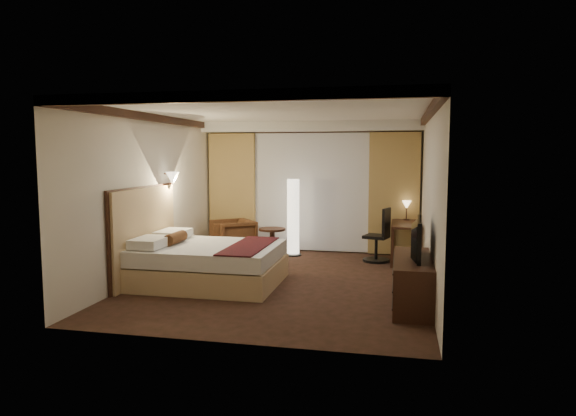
% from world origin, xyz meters
% --- Properties ---
extents(floor, '(4.50, 5.50, 0.01)m').
position_xyz_m(floor, '(0.00, 0.00, 0.00)').
color(floor, black).
rests_on(floor, ground).
extents(ceiling, '(4.50, 5.50, 0.01)m').
position_xyz_m(ceiling, '(0.00, 0.00, 2.70)').
color(ceiling, white).
rests_on(ceiling, back_wall).
extents(back_wall, '(4.50, 0.02, 2.70)m').
position_xyz_m(back_wall, '(0.00, 2.75, 1.35)').
color(back_wall, beige).
rests_on(back_wall, floor).
extents(left_wall, '(0.02, 5.50, 2.70)m').
position_xyz_m(left_wall, '(-2.25, 0.00, 1.35)').
color(left_wall, beige).
rests_on(left_wall, floor).
extents(right_wall, '(0.02, 5.50, 2.70)m').
position_xyz_m(right_wall, '(2.25, 0.00, 1.35)').
color(right_wall, beige).
rests_on(right_wall, floor).
extents(crown_molding, '(4.50, 5.50, 0.12)m').
position_xyz_m(crown_molding, '(0.00, 0.00, 2.64)').
color(crown_molding, black).
rests_on(crown_molding, ceiling).
extents(soffit, '(4.50, 0.50, 0.20)m').
position_xyz_m(soffit, '(0.00, 2.50, 2.60)').
color(soffit, white).
rests_on(soffit, ceiling).
extents(curtain_sheer, '(2.48, 0.04, 2.45)m').
position_xyz_m(curtain_sheer, '(0.00, 2.67, 1.25)').
color(curtain_sheer, silver).
rests_on(curtain_sheer, back_wall).
extents(curtain_left_drape, '(1.00, 0.14, 2.45)m').
position_xyz_m(curtain_left_drape, '(-1.70, 2.61, 1.25)').
color(curtain_left_drape, tan).
rests_on(curtain_left_drape, back_wall).
extents(curtain_right_drape, '(1.00, 0.14, 2.45)m').
position_xyz_m(curtain_right_drape, '(1.70, 2.61, 1.25)').
color(curtain_right_drape, tan).
rests_on(curtain_right_drape, back_wall).
extents(wall_sconce, '(0.24, 0.24, 0.24)m').
position_xyz_m(wall_sconce, '(-2.09, 0.49, 1.62)').
color(wall_sconce, white).
rests_on(wall_sconce, left_wall).
extents(bed, '(2.18, 1.70, 0.64)m').
position_xyz_m(bed, '(-1.10, -0.36, 0.32)').
color(bed, white).
rests_on(bed, floor).
extents(headboard, '(0.12, 2.00, 1.50)m').
position_xyz_m(headboard, '(-2.20, -0.36, 0.75)').
color(headboard, tan).
rests_on(headboard, floor).
extents(armchair, '(1.05, 1.05, 0.79)m').
position_xyz_m(armchair, '(-1.49, 1.95, 0.40)').
color(armchair, '#432914').
rests_on(armchair, floor).
extents(side_table, '(0.53, 0.53, 0.59)m').
position_xyz_m(side_table, '(-0.63, 1.82, 0.29)').
color(side_table, black).
rests_on(side_table, floor).
extents(floor_lamp, '(0.33, 0.33, 1.56)m').
position_xyz_m(floor_lamp, '(-0.27, 2.14, 0.78)').
color(floor_lamp, white).
rests_on(floor_lamp, floor).
extents(desk, '(0.55, 1.23, 0.75)m').
position_xyz_m(desk, '(1.95, 1.95, 0.38)').
color(desk, black).
rests_on(desk, floor).
extents(desk_lamp, '(0.18, 0.18, 0.34)m').
position_xyz_m(desk_lamp, '(1.95, 2.41, 0.92)').
color(desk_lamp, '#FFD899').
rests_on(desk_lamp, desk).
extents(office_chair, '(0.62, 0.62, 1.04)m').
position_xyz_m(office_chair, '(1.39, 1.90, 0.52)').
color(office_chair, black).
rests_on(office_chair, floor).
extents(dresser, '(0.50, 1.67, 0.65)m').
position_xyz_m(dresser, '(2.00, -0.87, 0.33)').
color(dresser, black).
rests_on(dresser, floor).
extents(television, '(0.61, 1.03, 0.13)m').
position_xyz_m(television, '(1.97, -0.87, 0.94)').
color(television, black).
rests_on(television, dresser).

